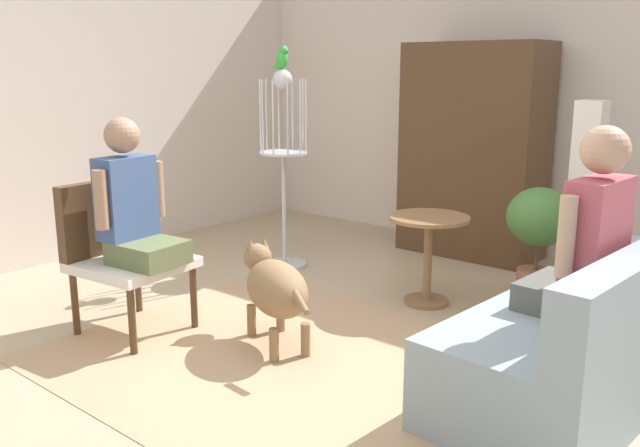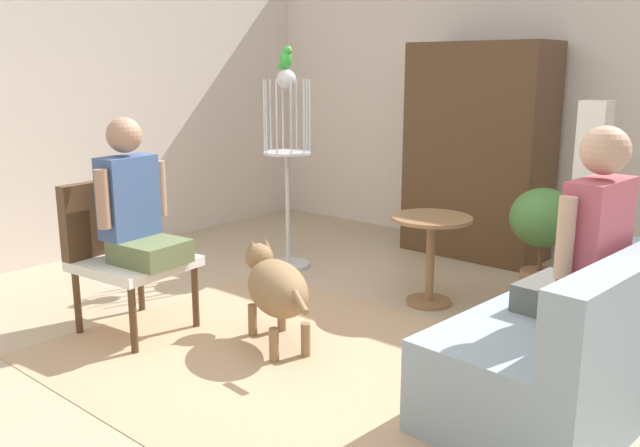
{
  "view_description": "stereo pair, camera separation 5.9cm",
  "coord_description": "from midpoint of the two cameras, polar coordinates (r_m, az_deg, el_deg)",
  "views": [
    {
      "loc": [
        2.34,
        -2.75,
        1.63
      ],
      "look_at": [
        0.06,
        -0.01,
        0.8
      ],
      "focal_mm": 37.59,
      "sensor_mm": 36.0,
      "label": 1
    },
    {
      "loc": [
        2.38,
        -2.71,
        1.63
      ],
      "look_at": [
        0.06,
        -0.01,
        0.8
      ],
      "focal_mm": 37.59,
      "sensor_mm": 36.0,
      "label": 2
    }
  ],
  "objects": [
    {
      "name": "person_on_armchair",
      "position": [
        4.2,
        -16.06,
        1.54
      ],
      "size": [
        0.49,
        0.51,
        0.87
      ],
      "color": "#606D45"
    },
    {
      "name": "column_lamp",
      "position": [
        4.95,
        21.2,
        1.46
      ],
      "size": [
        0.2,
        0.2,
        1.42
      ],
      "color": "#4C4742",
      "rests_on": "ground"
    },
    {
      "name": "potted_plant",
      "position": [
        4.89,
        17.82,
        -0.37
      ],
      "size": [
        0.46,
        0.46,
        0.82
      ],
      "color": "#996047",
      "rests_on": "ground"
    },
    {
      "name": "parrot",
      "position": [
        5.4,
        -3.57,
        13.87
      ],
      "size": [
        0.17,
        0.1,
        0.18
      ],
      "color": "green",
      "rests_on": "bird_cage_stand"
    },
    {
      "name": "back_wall",
      "position": [
        6.19,
        17.59,
        9.68
      ],
      "size": [
        6.49,
        0.12,
        2.64
      ],
      "primitive_type": "cube",
      "color": "silver",
      "rests_on": "ground"
    },
    {
      "name": "round_end_table",
      "position": [
        4.71,
        8.85,
        -1.82
      ],
      "size": [
        0.56,
        0.56,
        0.63
      ],
      "color": "olive",
      "rests_on": "ground"
    },
    {
      "name": "left_wall",
      "position": [
        6.17,
        -21.01,
        9.41
      ],
      "size": [
        0.12,
        6.44,
        2.64
      ],
      "primitive_type": "cube",
      "color": "silver",
      "rests_on": "ground"
    },
    {
      "name": "armoire_cabinet",
      "position": [
        6.0,
        12.67,
        6.04
      ],
      "size": [
        1.2,
        0.56,
        1.84
      ],
      "primitive_type": "cube",
      "color": "#4C331E",
      "rests_on": "ground"
    },
    {
      "name": "dog",
      "position": [
        3.99,
        -4.27,
        -5.41
      ],
      "size": [
        0.83,
        0.55,
        0.58
      ],
      "color": "olive",
      "rests_on": "ground"
    },
    {
      "name": "ground_plane",
      "position": [
        3.96,
        -0.96,
        -11.14
      ],
      "size": [
        7.07,
        7.07,
        0.0
      ],
      "primitive_type": "plane",
      "color": "tan"
    },
    {
      "name": "armchair",
      "position": [
        4.39,
        -17.19,
        -1.72
      ],
      "size": [
        0.68,
        0.66,
        0.94
      ],
      "color": "#4C331E",
      "rests_on": "ground"
    },
    {
      "name": "couch",
      "position": [
        3.62,
        21.15,
        -9.22
      ],
      "size": [
        0.92,
        1.78,
        0.83
      ],
      "color": "#8EA0AD",
      "rests_on": "ground"
    },
    {
      "name": "person_on_couch",
      "position": [
        3.44,
        21.39,
        -1.18
      ],
      "size": [
        0.44,
        0.58,
        0.92
      ],
      "color": "#535650"
    },
    {
      "name": "area_rug",
      "position": [
        3.96,
        -4.03,
        -11.14
      ],
      "size": [
        2.43,
        2.14,
        0.01
      ],
      "primitive_type": "cube",
      "color": "tan",
      "rests_on": "ground"
    },
    {
      "name": "bird_cage_stand",
      "position": [
        5.46,
        -3.43,
        4.48
      ],
      "size": [
        0.39,
        0.39,
        1.61
      ],
      "color": "silver",
      "rests_on": "ground"
    }
  ]
}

